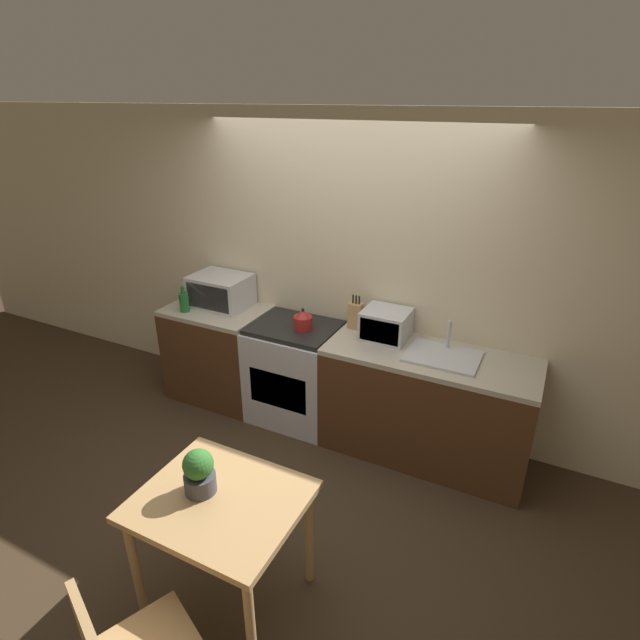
# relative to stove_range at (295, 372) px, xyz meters

# --- Properties ---
(ground_plane) EXTENTS (16.00, 16.00, 0.00)m
(ground_plane) POSITION_rel_stove_range_xyz_m (0.34, -0.84, -0.45)
(ground_plane) COLOR #3D2D1E
(wall_back) EXTENTS (10.00, 0.06, 2.60)m
(wall_back) POSITION_rel_stove_range_xyz_m (0.34, 0.34, 0.85)
(wall_back) COLOR beige
(wall_back) RESTS_ON ground_plane
(counter_left_run) EXTENTS (0.90, 0.62, 0.90)m
(counter_left_run) POSITION_rel_stove_range_xyz_m (-0.82, 0.00, 0.00)
(counter_left_run) COLOR #4C2D19
(counter_left_run) RESTS_ON ground_plane
(counter_right_run) EXTENTS (1.58, 0.62, 0.90)m
(counter_right_run) POSITION_rel_stove_range_xyz_m (1.16, 0.00, 0.00)
(counter_right_run) COLOR #4C2D19
(counter_right_run) RESTS_ON ground_plane
(stove_range) EXTENTS (0.74, 0.62, 0.90)m
(stove_range) POSITION_rel_stove_range_xyz_m (0.00, 0.00, 0.00)
(stove_range) COLOR silver
(stove_range) RESTS_ON ground_plane
(kettle) EXTENTS (0.16, 0.16, 0.19)m
(kettle) POSITION_rel_stove_range_xyz_m (0.09, -0.02, 0.53)
(kettle) COLOR maroon
(kettle) RESTS_ON stove_range
(microwave) EXTENTS (0.51, 0.40, 0.29)m
(microwave) POSITION_rel_stove_range_xyz_m (-0.81, 0.09, 0.60)
(microwave) COLOR silver
(microwave) RESTS_ON counter_left_run
(bottle) EXTENTS (0.08, 0.08, 0.24)m
(bottle) POSITION_rel_stove_range_xyz_m (-1.03, -0.17, 0.54)
(bottle) COLOR #1E662D
(bottle) RESTS_ON counter_left_run
(knife_block) EXTENTS (0.11, 0.09, 0.29)m
(knife_block) POSITION_rel_stove_range_xyz_m (0.47, 0.19, 0.56)
(knife_block) COLOR tan
(knife_block) RESTS_ON counter_right_run
(toaster_oven) EXTENTS (0.36, 0.32, 0.23)m
(toaster_oven) POSITION_rel_stove_range_xyz_m (0.76, 0.13, 0.57)
(toaster_oven) COLOR silver
(toaster_oven) RESTS_ON counter_right_run
(sink_basin) EXTENTS (0.53, 0.40, 0.24)m
(sink_basin) POSITION_rel_stove_range_xyz_m (1.25, 0.01, 0.47)
(sink_basin) COLOR silver
(sink_basin) RESTS_ON counter_right_run
(dining_table) EXTENTS (0.86, 0.73, 0.73)m
(dining_table) POSITION_rel_stove_range_xyz_m (0.52, -1.74, 0.19)
(dining_table) COLOR tan
(dining_table) RESTS_ON ground_plane
(potted_plant) EXTENTS (0.17, 0.17, 0.26)m
(potted_plant) POSITION_rel_stove_range_xyz_m (0.40, -1.74, 0.41)
(potted_plant) COLOR #424247
(potted_plant) RESTS_ON dining_table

